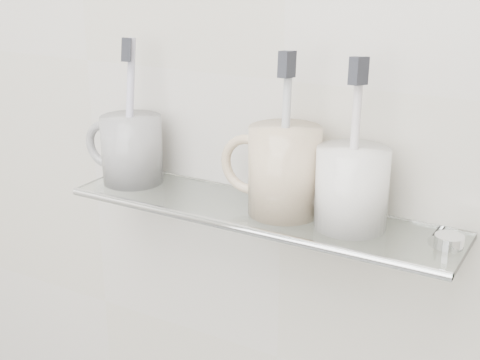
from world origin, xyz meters
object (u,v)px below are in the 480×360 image
Objects in this scene: mug_center at (284,171)px; mug_right at (352,188)px; shelf_glass at (258,212)px; mug_left at (132,150)px.

mug_center reaches higher than mug_right.
shelf_glass is 0.07m from mug_center.
shelf_glass is 0.21m from mug_left.
mug_left is at bearing -177.92° from mug_center.
mug_left reaches higher than shelf_glass.
shelf_glass is 0.13m from mug_right.
mug_center is at bearing 163.54° from mug_right.
mug_right is at bearing 2.08° from mug_center.
mug_left is (-0.20, 0.00, 0.05)m from shelf_glass.
shelf_glass is 5.42× the size of mug_left.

